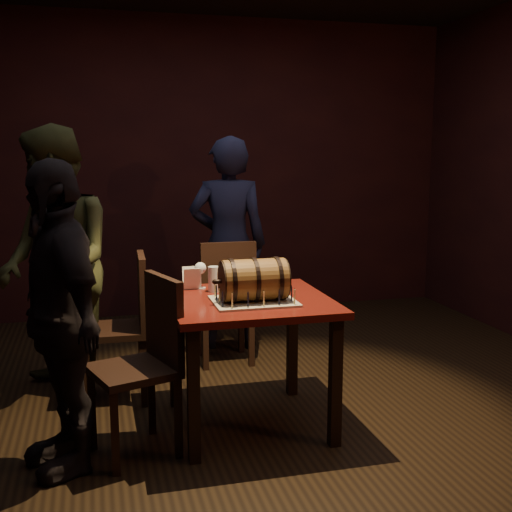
% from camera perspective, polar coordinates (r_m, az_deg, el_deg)
% --- Properties ---
extents(room_shell, '(5.04, 5.04, 2.80)m').
position_cam_1_polar(room_shell, '(3.73, 0.41, 6.72)').
color(room_shell, black).
rests_on(room_shell, ground).
extents(pub_table, '(0.90, 0.90, 0.75)m').
position_cam_1_polar(pub_table, '(3.65, -0.64, -5.45)').
color(pub_table, '#480F0C').
rests_on(pub_table, ground).
extents(cake_board, '(0.45, 0.35, 0.01)m').
position_cam_1_polar(cake_board, '(3.52, -0.20, -4.05)').
color(cake_board, '#9F9480').
rests_on(cake_board, pub_table).
extents(barrel_cake, '(0.41, 0.24, 0.24)m').
position_cam_1_polar(barrel_cake, '(3.49, -0.21, -2.13)').
color(barrel_cake, brown).
rests_on(barrel_cake, cake_board).
extents(birthday_candles, '(0.40, 0.30, 0.09)m').
position_cam_1_polar(birthday_candles, '(3.51, -0.20, -3.31)').
color(birthday_candles, '#E7D68A').
rests_on(birthday_candles, cake_board).
extents(wine_glass_left, '(0.07, 0.07, 0.16)m').
position_cam_1_polar(wine_glass_left, '(3.86, -4.97, -1.20)').
color(wine_glass_left, silver).
rests_on(wine_glass_left, pub_table).
extents(wine_glass_mid, '(0.07, 0.07, 0.16)m').
position_cam_1_polar(wine_glass_mid, '(3.91, -2.26, -1.01)').
color(wine_glass_mid, silver).
rests_on(wine_glass_mid, pub_table).
extents(wine_glass_right, '(0.07, 0.07, 0.16)m').
position_cam_1_polar(wine_glass_right, '(3.87, -0.52, -1.12)').
color(wine_glass_right, silver).
rests_on(wine_glass_right, pub_table).
extents(pint_of_ale, '(0.07, 0.07, 0.15)m').
position_cam_1_polar(pint_of_ale, '(3.77, -3.73, -2.11)').
color(pint_of_ale, silver).
rests_on(pint_of_ale, pub_table).
extents(menu_card, '(0.10, 0.05, 0.13)m').
position_cam_1_polar(menu_card, '(3.85, -5.75, -2.01)').
color(menu_card, white).
rests_on(menu_card, pub_table).
extents(chair_back, '(0.40, 0.40, 0.93)m').
position_cam_1_polar(chair_back, '(4.70, -2.69, -3.52)').
color(chair_back, black).
rests_on(chair_back, ground).
extents(chair_left_rear, '(0.42, 0.42, 0.93)m').
position_cam_1_polar(chair_left_rear, '(4.14, -11.41, -5.49)').
color(chair_left_rear, black).
rests_on(chair_left_rear, ground).
extents(chair_left_front, '(0.51, 0.51, 0.93)m').
position_cam_1_polar(chair_left_front, '(3.42, -9.65, -8.65)').
color(chair_left_front, black).
rests_on(chair_left_front, ground).
extents(person_back, '(0.68, 0.51, 1.68)m').
position_cam_1_polar(person_back, '(5.06, -2.48, 1.07)').
color(person_back, '#1C1D38').
rests_on(person_back, ground).
extents(person_left_rear, '(0.91, 1.02, 1.73)m').
position_cam_1_polar(person_left_rear, '(4.19, -17.42, -0.75)').
color(person_left_rear, '#393B1D').
rests_on(person_left_rear, ground).
extents(person_left_front, '(0.65, 0.98, 1.54)m').
position_cam_1_polar(person_left_front, '(3.28, -17.08, -5.23)').
color(person_left_front, black).
rests_on(person_left_front, ground).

